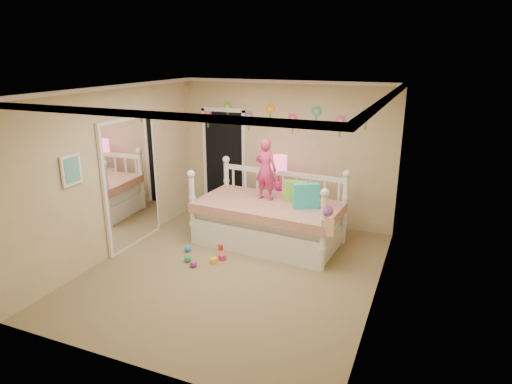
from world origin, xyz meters
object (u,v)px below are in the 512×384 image
at_px(child, 266,169).
at_px(table_lamp, 279,168).
at_px(daybed, 269,206).
at_px(nightstand, 278,209).

height_order(child, table_lamp, child).
distance_m(daybed, nightstand, 0.78).
bearing_deg(nightstand, daybed, -86.57).
bearing_deg(child, nightstand, -88.26).
distance_m(nightstand, table_lamp, 0.77).
bearing_deg(child, daybed, 131.64).
relative_size(daybed, child, 2.33).
bearing_deg(table_lamp, nightstand, 180.00).
relative_size(daybed, nightstand, 3.38).
relative_size(daybed, table_lamp, 3.74).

